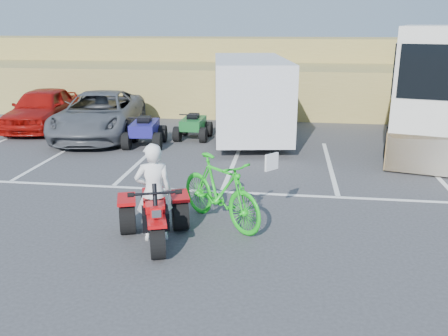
# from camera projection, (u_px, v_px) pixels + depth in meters

# --- Properties ---
(ground) EXTENTS (100.00, 100.00, 0.00)m
(ground) POSITION_uv_depth(u_px,v_px,m) (204.00, 235.00, 8.94)
(ground) COLOR #38383A
(ground) RESTS_ON ground
(parking_stripes) EXTENTS (28.00, 5.16, 0.01)m
(parking_stripes) POSITION_uv_depth(u_px,v_px,m) (262.00, 172.00, 12.68)
(parking_stripes) COLOR white
(parking_stripes) RESTS_ON ground
(grass_embankment) EXTENTS (40.00, 8.50, 3.10)m
(grass_embankment) POSITION_uv_depth(u_px,v_px,m) (259.00, 74.00, 23.18)
(grass_embankment) COLOR olive
(grass_embankment) RESTS_ON ground
(red_trike_atv) EXTENTS (1.82, 2.10, 1.15)m
(red_trike_atv) POSITION_uv_depth(u_px,v_px,m) (156.00, 242.00, 8.65)
(red_trike_atv) COLOR #B70A0D
(red_trike_atv) RESTS_ON ground
(rider) EXTENTS (0.77, 0.63, 1.82)m
(rider) POSITION_uv_depth(u_px,v_px,m) (154.00, 192.00, 8.53)
(rider) COLOR white
(rider) RESTS_ON ground
(green_dirt_bike) EXTENTS (2.14, 2.02, 1.38)m
(green_dirt_bike) POSITION_uv_depth(u_px,v_px,m) (220.00, 191.00, 9.25)
(green_dirt_bike) COLOR #14BF19
(green_dirt_bike) RESTS_ON ground
(grey_pickup) EXTENTS (3.26, 5.76, 1.52)m
(grey_pickup) POSITION_uv_depth(u_px,v_px,m) (99.00, 114.00, 16.63)
(grey_pickup) COLOR #4D5056
(grey_pickup) RESTS_ON ground
(red_car) EXTENTS (2.32, 4.64, 1.52)m
(red_car) POSITION_uv_depth(u_px,v_px,m) (43.00, 108.00, 17.81)
(red_car) COLOR #950C08
(red_car) RESTS_ON ground
(cargo_trailer) EXTENTS (3.18, 6.08, 2.70)m
(cargo_trailer) POSITION_uv_depth(u_px,v_px,m) (250.00, 95.00, 16.22)
(cargo_trailer) COLOR silver
(cargo_trailer) RESTS_ON ground
(rv_motorhome) EXTENTS (5.01, 10.62, 3.71)m
(rv_motorhome) POSITION_uv_depth(u_px,v_px,m) (438.00, 90.00, 16.33)
(rv_motorhome) COLOR silver
(rv_motorhome) RESTS_ON ground
(quad_atv_blue) EXTENTS (1.37, 1.74, 1.06)m
(quad_atv_blue) POSITION_uv_depth(u_px,v_px,m) (146.00, 146.00, 15.44)
(quad_atv_blue) COLOR navy
(quad_atv_blue) RESTS_ON ground
(quad_atv_green) EXTENTS (1.13, 1.50, 0.97)m
(quad_atv_green) POSITION_uv_depth(u_px,v_px,m) (193.00, 139.00, 16.38)
(quad_atv_green) COLOR #135621
(quad_atv_green) RESTS_ON ground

